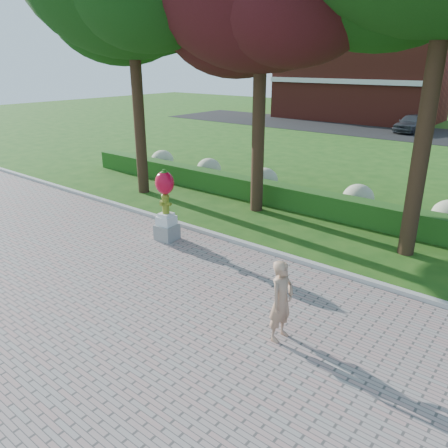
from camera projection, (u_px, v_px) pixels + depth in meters
name	position (u px, v px, depth m)	size (l,w,h in m)	color
ground	(182.00, 289.00, 10.44)	(100.00, 100.00, 0.00)	#1C4C13
walkway	(20.00, 377.00, 7.51)	(40.00, 14.00, 0.04)	gray
curb	(254.00, 247.00, 12.60)	(40.00, 0.18, 0.15)	#ADADA5
lawn_hedge	(319.00, 203.00, 15.41)	(24.00, 0.70, 0.80)	#204D16
hydrangea_row	(347.00, 196.00, 15.75)	(20.10, 1.10, 0.99)	#AFB78C
building_left	(360.00, 80.00, 39.90)	(14.00, 8.00, 7.00)	maroon
hydrant_sculpture	(166.00, 203.00, 12.86)	(0.63, 0.63, 2.16)	gray
woman	(281.00, 301.00, 8.25)	(0.60, 0.39, 1.64)	tan
parked_car	(412.00, 123.00, 33.08)	(1.60, 3.98, 1.35)	#3C3F44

